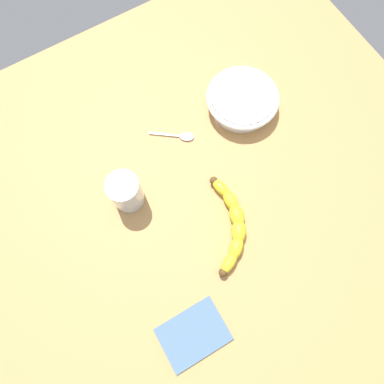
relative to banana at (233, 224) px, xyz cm
name	(u,v)px	position (x,y,z in cm)	size (l,w,h in cm)	color
wooden_tabletop	(214,203)	(-0.35, 6.82, -3.13)	(120.00, 120.00, 3.00)	tan
banana	(233,224)	(0.00, 0.00, 0.00)	(12.91, 20.98, 3.26)	yellow
smoothie_glass	(126,192)	(-17.10, 17.82, 3.02)	(7.21, 7.21, 9.84)	silver
ceramic_bowl	(242,100)	(18.88, 24.89, 1.09)	(18.07, 18.07, 4.56)	white
teaspoon	(184,136)	(1.94, 24.86, -1.23)	(9.78, 7.95, 0.80)	silver
folded_napkin	(193,334)	(-19.58, -15.34, -1.33)	(13.71, 9.99, 0.60)	slate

